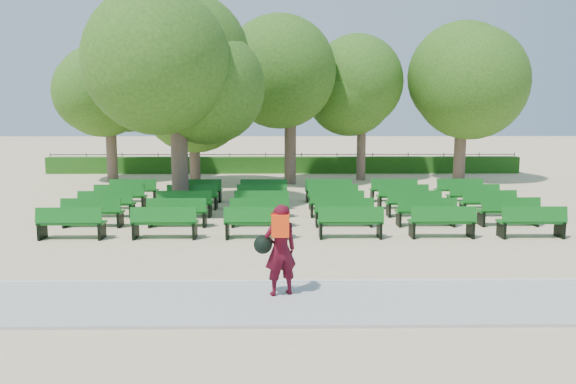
{
  "coord_description": "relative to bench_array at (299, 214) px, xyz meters",
  "views": [
    {
      "loc": [
        -0.17,
        -16.93,
        3.4
      ],
      "look_at": [
        0.04,
        -1.0,
        1.1
      ],
      "focal_mm": 35.0,
      "sensor_mm": 36.0,
      "label": 1
    }
  ],
  "objects": [
    {
      "name": "tree_line",
      "position": [
        -0.44,
        9.01,
        -0.09
      ],
      "size": [
        21.8,
        6.8,
        7.04
      ],
      "primitive_type": null,
      "color": "#336019",
      "rests_on": "ground"
    },
    {
      "name": "hedge",
      "position": [
        -0.44,
        13.01,
        0.36
      ],
      "size": [
        26.0,
        0.7,
        0.9
      ],
      "primitive_type": "cube",
      "color": "#215515",
      "rests_on": "ground"
    },
    {
      "name": "fence",
      "position": [
        -0.44,
        13.41,
        -0.09
      ],
      "size": [
        26.0,
        0.1,
        1.02
      ],
      "primitive_type": null,
      "color": "black",
      "rests_on": "ground"
    },
    {
      "name": "paving",
      "position": [
        -0.44,
        -8.39,
        -0.06
      ],
      "size": [
        30.0,
        2.2,
        0.06
      ],
      "primitive_type": "cube",
      "color": "#A8A8A4",
      "rests_on": "ground"
    },
    {
      "name": "tree_among",
      "position": [
        -4.03,
        1.1,
        4.55
      ],
      "size": [
        4.77,
        4.77,
        6.82
      ],
      "color": "brown",
      "rests_on": "ground"
    },
    {
      "name": "bench_array",
      "position": [
        0.0,
        0.0,
        0.0
      ],
      "size": [
        1.76,
        0.58,
        1.1
      ],
      "rotation": [
        0.0,
        0.0,
        -0.02
      ],
      "color": "#105E17",
      "rests_on": "ground"
    },
    {
      "name": "ground",
      "position": [
        -0.44,
        -0.99,
        -0.09
      ],
      "size": [
        120.0,
        120.0,
        0.0
      ],
      "primitive_type": "plane",
      "color": "#CCB387"
    },
    {
      "name": "person",
      "position": [
        -0.64,
        -7.99,
        0.84
      ],
      "size": [
        0.84,
        0.6,
        1.68
      ],
      "rotation": [
        0.0,
        0.0,
        3.51
      ],
      "color": "#440916",
      "rests_on": "ground"
    },
    {
      "name": "curb",
      "position": [
        -0.44,
        -7.24,
        -0.04
      ],
      "size": [
        30.0,
        0.12,
        0.1
      ],
      "primitive_type": "cube",
      "color": "silver",
      "rests_on": "ground"
    }
  ]
}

